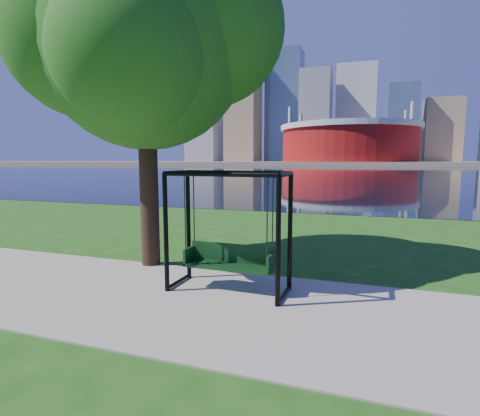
% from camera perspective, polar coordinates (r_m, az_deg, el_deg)
% --- Properties ---
extents(ground, '(900.00, 900.00, 0.00)m').
position_cam_1_polar(ground, '(7.34, 0.67, -13.63)').
color(ground, '#1E5114').
rests_on(ground, ground).
extents(path, '(120.00, 4.00, 0.03)m').
position_cam_1_polar(path, '(6.89, -0.67, -14.91)').
color(path, '#9E937F').
rests_on(path, ground).
extents(river, '(900.00, 180.00, 0.02)m').
position_cam_1_polar(river, '(108.57, 17.84, 5.50)').
color(river, black).
rests_on(river, ground).
extents(far_bank, '(900.00, 228.00, 2.00)m').
position_cam_1_polar(far_bank, '(312.53, 18.63, 6.55)').
color(far_bank, '#937F60').
rests_on(far_bank, ground).
extents(stadium, '(83.00, 83.00, 32.00)m').
position_cam_1_polar(stadium, '(242.10, 16.23, 9.68)').
color(stadium, maroon).
rests_on(stadium, far_bank).
extents(skyline, '(392.00, 66.00, 96.50)m').
position_cam_1_polar(skyline, '(327.67, 18.13, 12.69)').
color(skyline, gray).
rests_on(skyline, far_bank).
extents(swing, '(2.38, 1.08, 2.41)m').
position_cam_1_polar(swing, '(7.42, -1.72, -4.01)').
color(swing, black).
rests_on(swing, ground).
extents(park_tree, '(6.35, 5.73, 7.88)m').
position_cam_1_polar(park_tree, '(9.95, -14.45, 23.73)').
color(park_tree, black).
rests_on(park_tree, ground).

